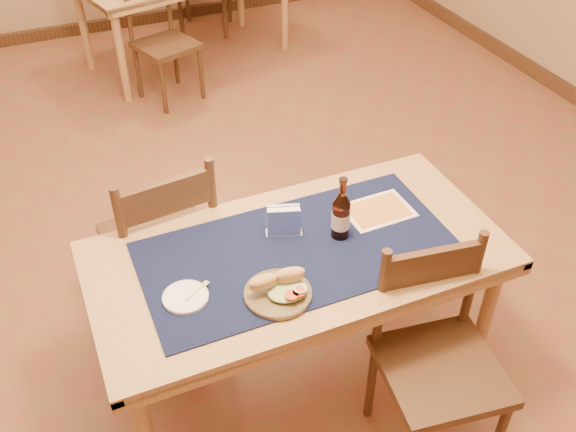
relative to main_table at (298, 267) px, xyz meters
name	(u,v)px	position (x,y,z in m)	size (l,w,h in m)	color
room	(221,13)	(0.00, 0.80, 0.73)	(6.04, 7.04, 2.84)	brown
main_table	(298,267)	(0.00, 0.00, 0.00)	(1.60, 0.80, 0.75)	#AF7F52
placemat	(298,251)	(0.00, 0.00, 0.09)	(1.20, 0.60, 0.01)	#0F1837
baseboard	(237,256)	(0.00, 0.80, -0.62)	(6.00, 7.00, 0.10)	#482C19
chair_main_far	(162,241)	(-0.42, 0.54, -0.16)	(0.50, 0.50, 0.98)	#482C19
chair_main_near	(437,357)	(0.36, -0.48, -0.18)	(0.49, 0.49, 0.93)	#482C19
chair_back_near	(163,41)	(0.16, 2.80, -0.22)	(0.51, 0.51, 0.86)	#482C19
sandwich_plate	(280,289)	(-0.16, -0.19, 0.11)	(0.24, 0.24, 0.09)	brown
side_plate	(185,297)	(-0.47, -0.07, 0.10)	(0.16, 0.16, 0.01)	white
fork	(199,289)	(-0.42, -0.06, 0.10)	(0.11, 0.07, 0.00)	#93CF72
beer_bottle	(341,215)	(0.19, 0.02, 0.19)	(0.07, 0.07, 0.27)	#43190C
napkin_holder	(284,221)	(-0.01, 0.12, 0.15)	(0.15, 0.09, 0.13)	white
menu_card	(378,210)	(0.40, 0.09, 0.09)	(0.28, 0.21, 0.01)	#FEE6C0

